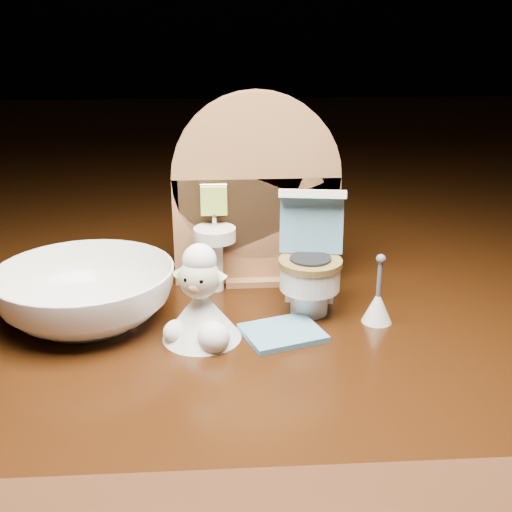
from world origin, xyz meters
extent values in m
cube|color=black|center=(0.00, 0.00, -0.05)|extent=(2.50, 2.50, 0.10)
cube|color=#A26C41|center=(0.00, 0.07, 0.04)|extent=(0.13, 0.02, 0.09)
cylinder|color=#A26C41|center=(0.00, 0.07, 0.09)|extent=(0.13, 0.02, 0.13)
cube|color=#A26C41|center=(0.00, 0.07, 0.00)|extent=(0.05, 0.04, 0.01)
cylinder|color=white|center=(-0.03, 0.05, 0.02)|extent=(0.01, 0.01, 0.04)
cylinder|color=white|center=(-0.03, 0.04, 0.05)|extent=(0.03, 0.03, 0.01)
cylinder|color=silver|center=(-0.03, 0.05, 0.06)|extent=(0.00, 0.00, 0.01)
cube|color=#B3D149|center=(-0.03, 0.05, 0.07)|extent=(0.02, 0.01, 0.02)
cube|color=#A26C41|center=(0.04, 0.06, 0.05)|extent=(0.02, 0.01, 0.02)
cylinder|color=beige|center=(0.04, 0.05, 0.05)|extent=(0.02, 0.02, 0.02)
cylinder|color=white|center=(0.03, 0.00, 0.01)|extent=(0.03, 0.03, 0.02)
cylinder|color=white|center=(0.03, 0.00, 0.03)|extent=(0.04, 0.04, 0.02)
cylinder|color=brown|center=(0.03, 0.00, 0.04)|extent=(0.04, 0.04, 0.00)
cube|color=white|center=(0.04, 0.03, 0.03)|extent=(0.04, 0.02, 0.05)
cube|color=#5585A2|center=(0.04, 0.02, 0.06)|extent=(0.05, 0.02, 0.05)
cube|color=white|center=(0.04, 0.01, 0.09)|extent=(0.05, 0.02, 0.01)
cylinder|color=#8AAA22|center=(0.05, 0.02, 0.06)|extent=(0.01, 0.01, 0.01)
cube|color=#5585A2|center=(0.01, -0.03, 0.00)|extent=(0.06, 0.06, 0.00)
cone|color=white|center=(0.08, -0.02, 0.01)|extent=(0.02, 0.02, 0.02)
cylinder|color=#59595B|center=(0.08, -0.02, 0.03)|extent=(0.00, 0.00, 0.03)
sphere|color=#59595B|center=(0.08, -0.02, 0.05)|extent=(0.01, 0.01, 0.01)
cone|color=white|center=(-0.04, -0.03, 0.02)|extent=(0.05, 0.05, 0.04)
sphere|color=white|center=(-0.04, -0.05, 0.01)|extent=(0.02, 0.02, 0.02)
sphere|color=white|center=(-0.06, -0.04, 0.01)|extent=(0.02, 0.02, 0.02)
sphere|color=beige|center=(-0.04, -0.03, 0.04)|extent=(0.03, 0.03, 0.03)
sphere|color=tan|center=(-0.05, -0.04, 0.04)|extent=(0.01, 0.01, 0.01)
sphere|color=white|center=(-0.04, -0.03, 0.06)|extent=(0.02, 0.02, 0.02)
cone|color=beige|center=(-0.05, -0.03, 0.05)|extent=(0.01, 0.01, 0.01)
cone|color=beige|center=(-0.03, -0.04, 0.05)|extent=(0.01, 0.01, 0.01)
sphere|color=black|center=(-0.05, -0.04, 0.05)|extent=(0.00, 0.00, 0.00)
sphere|color=black|center=(-0.04, -0.05, 0.05)|extent=(0.00, 0.00, 0.00)
imported|color=white|center=(-0.12, 0.00, 0.02)|extent=(0.14, 0.14, 0.04)
camera|label=1|loc=(-0.03, -0.42, 0.20)|focal=45.00mm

